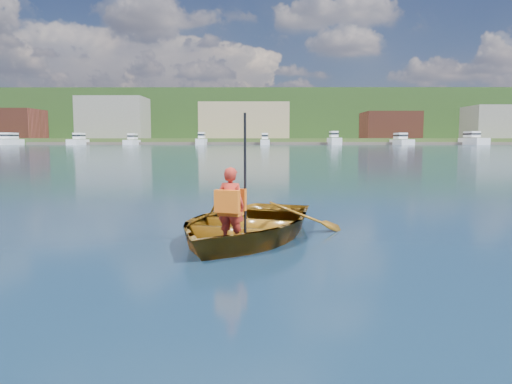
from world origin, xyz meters
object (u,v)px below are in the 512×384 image
object	(u,v)px
rowboat	(245,224)
dock	(286,143)
child_paddler	(231,205)
marina_yachts	(256,140)

from	to	relation	value
rowboat	dock	world-z (taller)	dock
rowboat	child_paddler	world-z (taller)	child_paddler
rowboat	marina_yachts	distance (m)	143.76
marina_yachts	child_paddler	bearing A→B (deg)	-89.79
dock	marina_yachts	distance (m)	10.49
child_paddler	marina_yachts	bearing A→B (deg)	90.21
rowboat	marina_yachts	bearing A→B (deg)	90.27
child_paddler	dock	xyz separation A→B (m)	(8.82, 149.32, -0.24)
dock	marina_yachts	size ratio (longest dim) A/B	1.11
child_paddler	marina_yachts	size ratio (longest dim) A/B	0.01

